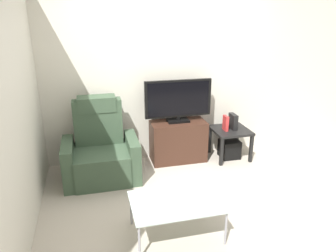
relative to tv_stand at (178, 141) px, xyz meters
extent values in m
plane|color=#B2A899|center=(-0.05, -0.87, -0.31)|extent=(6.40, 6.40, 0.00)
cube|color=beige|center=(-0.05, 0.26, 0.99)|extent=(6.40, 0.06, 2.60)
cube|color=beige|center=(-1.93, -0.87, 0.99)|extent=(0.06, 4.48, 2.60)
cube|color=#3D2319|center=(0.00, 0.00, 0.00)|extent=(0.82, 0.40, 0.61)
cube|color=black|center=(0.00, -0.19, 0.12)|extent=(0.75, 0.02, 0.02)
cube|color=black|center=(0.00, -0.14, 0.16)|extent=(0.34, 0.11, 0.04)
cube|color=black|center=(0.00, 0.02, 0.32)|extent=(0.32, 0.20, 0.03)
cube|color=black|center=(0.00, 0.02, 0.36)|extent=(0.06, 0.04, 0.05)
cube|color=black|center=(0.00, 0.02, 0.66)|extent=(0.98, 0.05, 0.54)
cube|color=black|center=(0.00, 0.00, 0.66)|extent=(0.90, 0.01, 0.49)
cube|color=#384C38|center=(-1.15, -0.32, -0.10)|extent=(0.70, 0.72, 0.42)
cube|color=#384C38|center=(-1.15, -0.05, 0.42)|extent=(0.64, 0.20, 0.62)
cube|color=#384C38|center=(-1.15, -0.03, 0.67)|extent=(0.50, 0.26, 0.20)
cube|color=#384C38|center=(-1.57, -0.32, -0.03)|extent=(0.14, 0.68, 0.56)
cube|color=#384C38|center=(-0.73, -0.32, -0.03)|extent=(0.14, 0.68, 0.56)
cube|color=black|center=(0.80, -0.10, 0.14)|extent=(0.54, 0.54, 0.04)
cube|color=black|center=(0.56, -0.33, -0.09)|extent=(0.04, 0.04, 0.43)
cube|color=black|center=(1.04, -0.33, -0.09)|extent=(0.04, 0.04, 0.43)
cube|color=black|center=(0.56, 0.14, -0.09)|extent=(0.04, 0.04, 0.43)
cube|color=black|center=(1.04, 0.14, -0.09)|extent=(0.04, 0.04, 0.43)
cube|color=black|center=(0.80, -0.10, -0.17)|extent=(0.28, 0.28, 0.28)
cube|color=red|center=(0.70, -0.12, 0.27)|extent=(0.04, 0.14, 0.23)
cube|color=black|center=(0.84, -0.09, 0.27)|extent=(0.07, 0.20, 0.23)
cube|color=#B2C6C1|center=(-0.49, -1.66, 0.07)|extent=(0.90, 0.60, 0.02)
cylinder|color=gray|center=(-0.91, -1.93, -0.12)|extent=(0.02, 0.02, 0.37)
cylinder|color=gray|center=(-0.07, -1.93, -0.12)|extent=(0.02, 0.02, 0.37)
cylinder|color=gray|center=(-0.91, -1.39, -0.12)|extent=(0.02, 0.02, 0.37)
cylinder|color=gray|center=(-0.07, -1.39, -0.12)|extent=(0.02, 0.02, 0.37)
cube|color=#B7B7BC|center=(-0.39, -1.72, 0.08)|extent=(0.13, 0.17, 0.01)
camera|label=1|loc=(-1.23, -4.27, 1.84)|focal=34.18mm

